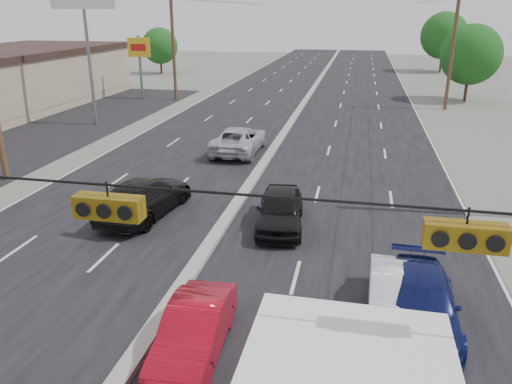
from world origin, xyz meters
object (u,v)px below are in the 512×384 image
tree_right_mid (471,55)px  red_sedan (194,332)px  utility_pole_left_c (173,46)px  queue_car_a (280,210)px  queue_car_d (422,303)px  queue_car_b (394,296)px  tree_left_far (160,46)px  utility_pole_right_c (452,49)px  pole_sign_billboard (83,1)px  tree_right_far (444,36)px  oncoming_far (239,140)px  pole_sign_far (139,53)px  oncoming_near (144,197)px

tree_right_mid → red_sedan: bearing=-108.2°
utility_pole_left_c → red_sedan: 39.17m
queue_car_a → queue_car_d: (4.83, -5.74, -0.08)m
tree_right_mid → queue_car_b: size_ratio=1.80×
tree_left_far → queue_car_b: tree_left_far is taller
tree_left_far → queue_car_a: (24.26, -48.11, -2.96)m
tree_left_far → tree_right_mid: (37.00, -15.00, 0.62)m
utility_pole_right_c → pole_sign_billboard: size_ratio=0.91×
tree_right_far → tree_right_mid: bearing=-92.3°
queue_car_b → tree_right_far: bearing=82.8°
utility_pole_left_c → tree_right_far: bearing=46.5°
oncoming_far → tree_left_far: bearing=-61.3°
pole_sign_far → utility_pole_left_c: bearing=0.0°
utility_pole_right_c → tree_right_far: utility_pole_right_c is taller
tree_left_far → queue_car_b: (28.38, -53.63, -3.06)m
oncoming_far → red_sedan: bearing=100.8°
utility_pole_left_c → tree_left_far: utility_pole_left_c is taller
tree_right_mid → red_sedan: size_ratio=1.77×
pole_sign_billboard → tree_right_far: size_ratio=1.35×
utility_pole_right_c → tree_left_far: 39.90m
tree_right_mid → pole_sign_far: bearing=-170.8°
red_sedan → oncoming_far: 19.14m
utility_pole_right_c → pole_sign_billboard: 29.78m
pole_sign_far → oncoming_near: 30.85m
oncoming_near → utility_pole_right_c: bearing=-113.2°
pole_sign_billboard → tree_right_mid: (29.50, 17.00, -4.53)m
utility_pole_right_c → oncoming_near: (-16.06, -27.99, -4.31)m
tree_right_mid → utility_pole_right_c: bearing=-116.6°
pole_sign_far → queue_car_a: size_ratio=1.35×
utility_pole_right_c → pole_sign_far: utility_pole_right_c is taller
tree_left_far → red_sedan: tree_left_far is taller
pole_sign_billboard → queue_car_d: (21.59, -21.85, -8.20)m
pole_sign_far → tree_right_mid: 31.40m
queue_car_b → queue_car_d: bearing=-15.8°
utility_pole_right_c → queue_car_b: (-6.12, -33.63, -4.45)m
utility_pole_right_c → pole_sign_billboard: pole_sign_billboard is taller
oncoming_near → oncoming_far: oncoming_near is taller
queue_car_d → oncoming_far: oncoming_far is taller
pole_sign_billboard → oncoming_far: 15.89m
utility_pole_left_c → oncoming_near: 29.70m
queue_car_a → oncoming_far: 11.41m
tree_left_far → utility_pole_left_c: bearing=-64.6°
tree_left_far → queue_car_d: tree_left_far is taller
utility_pole_right_c → oncoming_far: bearing=-129.6°
pole_sign_far → red_sedan: pole_sign_far is taller
oncoming_far → utility_pole_left_c: bearing=-58.3°
utility_pole_right_c → queue_car_d: utility_pole_right_c is taller
utility_pole_left_c → tree_left_far: bearing=115.4°
tree_right_mid → queue_car_d: 39.82m
utility_pole_right_c → queue_car_d: 34.56m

